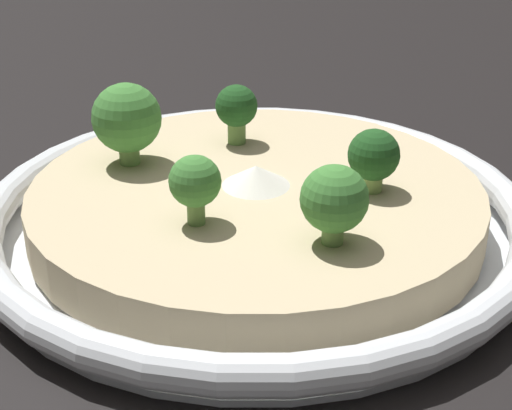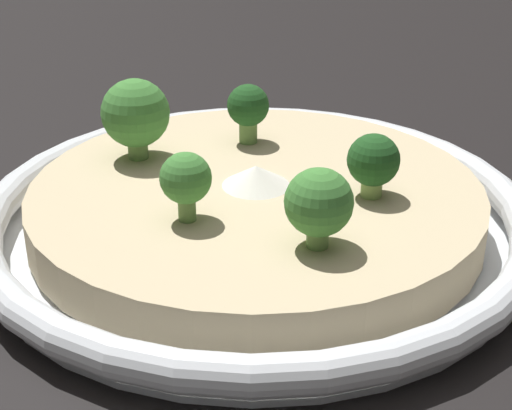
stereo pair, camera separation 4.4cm
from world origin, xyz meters
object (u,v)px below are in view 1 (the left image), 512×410
at_px(broccoli_right, 236,109).
at_px(broccoli_left, 334,200).
at_px(broccoli_back, 127,119).
at_px(risotto_bowl, 256,211).
at_px(broccoli_front_left, 374,157).
at_px(broccoli_back_left, 195,183).

bearing_deg(broccoli_right, broccoli_left, -176.13).
bearing_deg(broccoli_right, broccoli_back, 100.65).
height_order(risotto_bowl, broccoli_back, broccoli_back).
xyz_separation_m(risotto_bowl, broccoli_front_left, (-0.02, -0.06, 0.04)).
xyz_separation_m(risotto_bowl, broccoli_left, (-0.07, -0.02, 0.04)).
xyz_separation_m(broccoli_back_left, broccoli_left, (-0.04, -0.06, 0.00)).
relative_size(broccoli_back_left, broccoli_right, 0.97).
relative_size(broccoli_front_left, broccoli_left, 0.88).
bearing_deg(broccoli_back_left, broccoli_left, -123.67).
distance_m(risotto_bowl, broccoli_back_left, 0.07).
xyz_separation_m(risotto_bowl, broccoli_back_left, (-0.03, 0.04, 0.04)).
distance_m(broccoli_back, broccoli_back_left, 0.09).
xyz_separation_m(broccoli_back_left, broccoli_right, (0.10, -0.05, 0.00)).
bearing_deg(broccoli_left, broccoli_front_left, -41.11).
bearing_deg(broccoli_back_left, broccoli_back, 13.41).
height_order(broccoli_front_left, broccoli_left, broccoli_left).
relative_size(risotto_bowl, broccoli_front_left, 8.88).
height_order(broccoli_back_left, broccoli_right, same).
distance_m(broccoli_back_left, broccoli_left, 0.07).
height_order(broccoli_back, broccoli_front_left, broccoli_back).
relative_size(risotto_bowl, broccoli_left, 7.85).
bearing_deg(risotto_bowl, broccoli_right, -6.09).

